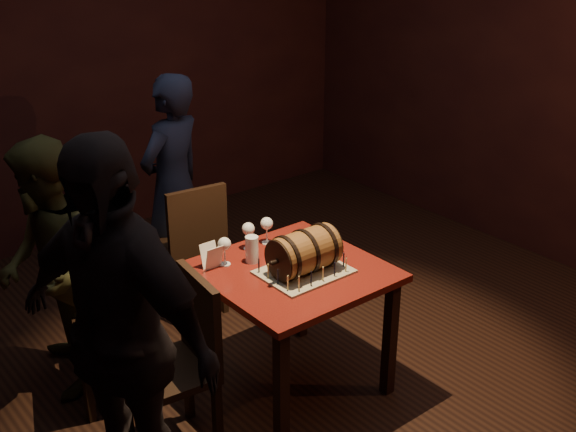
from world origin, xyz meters
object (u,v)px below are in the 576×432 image
(barrel_cake, at_px, (304,252))
(wine_glass_mid, at_px, (248,230))
(wine_glass_left, at_px, (224,245))
(pub_table, at_px, (293,287))
(wine_glass_right, at_px, (267,225))
(chair_left_rear, at_px, (126,312))
(person_left_front, at_px, (115,338))
(pint_of_ale, at_px, (252,250))
(chair_back, at_px, (192,243))
(person_back, at_px, (173,185))
(person_left_rear, at_px, (51,270))
(chair_left_front, at_px, (183,355))

(barrel_cake, relative_size, wine_glass_mid, 2.52)
(wine_glass_left, bearing_deg, pub_table, -46.37)
(wine_glass_right, xyz_separation_m, chair_left_rear, (-0.82, 0.18, -0.35))
(wine_glass_mid, relative_size, wine_glass_right, 1.00)
(wine_glass_left, xyz_separation_m, person_left_front, (-0.87, -0.49, 0.02))
(barrel_cake, bearing_deg, pint_of_ale, 116.51)
(wine_glass_mid, xyz_separation_m, wine_glass_right, (0.12, -0.01, 0.00))
(chair_back, height_order, person_back, person_back)
(chair_back, bearing_deg, person_left_rear, -169.20)
(chair_back, xyz_separation_m, person_left_rear, (-1.00, -0.19, 0.21))
(wine_glass_right, bearing_deg, pub_table, -104.13)
(wine_glass_right, xyz_separation_m, person_left_rear, (-1.08, 0.50, -0.14))
(barrel_cake, height_order, chair_back, barrel_cake)
(wine_glass_right, distance_m, person_left_rear, 1.20)
(pint_of_ale, relative_size, person_back, 0.10)
(barrel_cake, distance_m, pint_of_ale, 0.31)
(barrel_cake, height_order, chair_left_rear, barrel_cake)
(chair_back, distance_m, chair_left_front, 1.27)
(chair_left_rear, relative_size, person_left_rear, 0.64)
(wine_glass_left, height_order, chair_back, chair_back)
(wine_glass_right, xyz_separation_m, chair_back, (-0.08, 0.69, -0.35))
(barrel_cake, bearing_deg, person_back, 86.20)
(pub_table, relative_size, pint_of_ale, 6.00)
(chair_left_rear, bearing_deg, pub_table, -34.77)
(pub_table, height_order, wine_glass_mid, wine_glass_mid)
(chair_left_front, distance_m, person_left_front, 0.59)
(wine_glass_left, relative_size, wine_glass_right, 1.00)
(wine_glass_right, bearing_deg, person_back, 88.25)
(barrel_cake, height_order, person_left_rear, person_left_rear)
(wine_glass_left, distance_m, pint_of_ale, 0.16)
(pub_table, height_order, person_left_rear, person_left_rear)
(pub_table, bearing_deg, chair_left_front, -177.81)
(pint_of_ale, bearing_deg, person_left_front, -157.24)
(pub_table, bearing_deg, chair_back, 90.00)
(pub_table, distance_m, chair_left_rear, 0.91)
(person_left_front, bearing_deg, person_left_rear, 154.11)
(chair_left_front, xyz_separation_m, person_left_front, (-0.42, -0.19, 0.37))
(pint_of_ale, xyz_separation_m, person_back, (0.24, 1.24, -0.05))
(chair_left_front, bearing_deg, person_back, 60.48)
(chair_back, bearing_deg, chair_left_rear, -145.11)
(pub_table, height_order, chair_back, chair_back)
(pint_of_ale, xyz_separation_m, person_left_front, (-1.01, -0.42, 0.07))
(person_left_front, bearing_deg, chair_back, 119.08)
(pint_of_ale, distance_m, chair_back, 0.89)
(pub_table, xyz_separation_m, wine_glass_right, (0.08, 0.34, 0.23))
(pub_table, bearing_deg, person_left_rear, 139.98)
(person_back, bearing_deg, wine_glass_right, 68.69)
(barrel_cake, xyz_separation_m, person_back, (0.10, 1.51, -0.10))
(wine_glass_mid, height_order, chair_back, chair_back)
(wine_glass_mid, bearing_deg, pub_table, -83.33)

